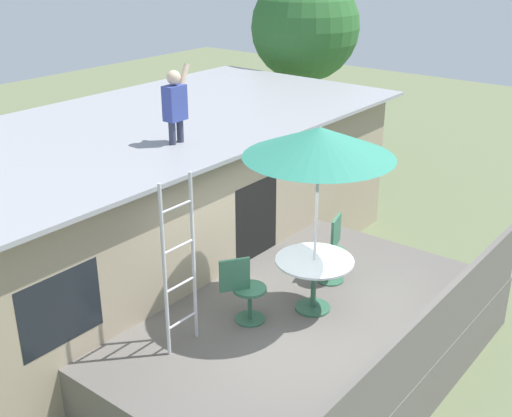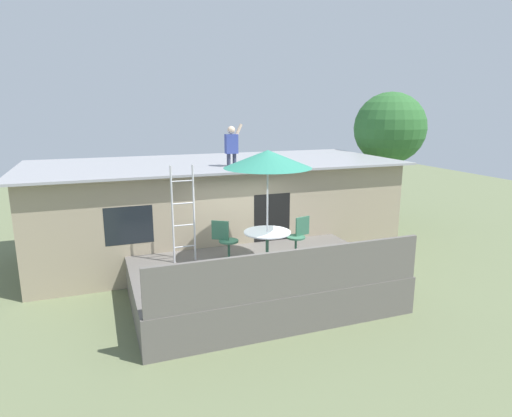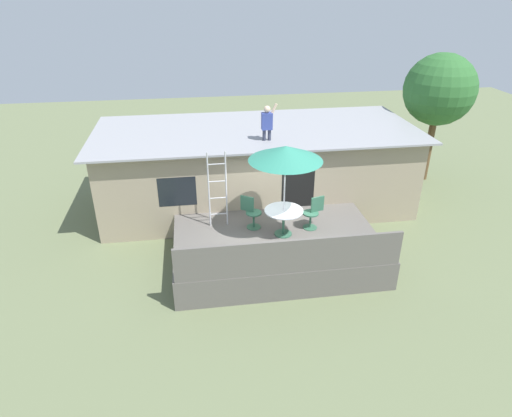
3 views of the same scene
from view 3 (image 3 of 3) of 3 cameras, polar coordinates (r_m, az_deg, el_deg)
ground_plane at (r=12.54m, az=2.53°, el=-6.59°), size 40.00×40.00×0.00m
house at (r=15.06m, az=0.07°, el=5.32°), size 10.50×4.50×2.70m
deck at (r=12.33m, az=2.56°, el=-5.05°), size 5.54×3.62×0.80m
deck_railing at (r=10.42m, az=4.48°, el=-6.21°), size 5.44×0.08×0.90m
patio_table at (r=11.89m, az=3.59°, el=-0.88°), size 1.04×1.04×0.74m
patio_umbrella at (r=11.17m, az=3.85°, el=7.11°), size 1.90×1.90×2.54m
step_ladder at (r=12.15m, az=-4.98°, el=2.43°), size 0.52×0.04×2.20m
person_figure at (r=13.34m, az=1.46°, el=11.26°), size 0.47×0.20×1.11m
patio_chair_left at (r=12.29m, az=-0.60°, el=-0.50°), size 0.56×0.46×0.92m
patio_chair_right at (r=12.37m, az=7.35°, el=-0.56°), size 0.61×0.44×0.92m
backyard_tree at (r=17.82m, az=22.58°, el=13.90°), size 2.57×2.57×4.78m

